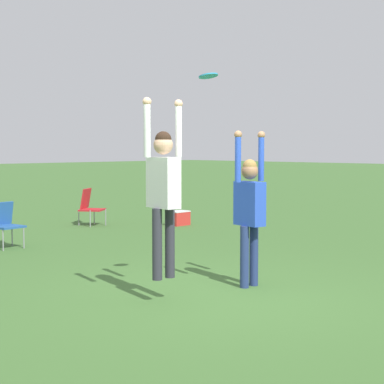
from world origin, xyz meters
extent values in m
plane|color=#3D662D|center=(0.00, 0.00, 0.00)|extent=(120.00, 120.00, 0.00)
cylinder|color=#2D2D38|center=(-0.79, 0.29, 0.72)|extent=(0.12, 0.12, 0.87)
cylinder|color=#2D2D38|center=(-0.58, 0.29, 0.72)|extent=(0.12, 0.12, 0.87)
cube|color=white|center=(-0.68, 0.29, 1.46)|extent=(0.27, 0.49, 0.62)
sphere|color=tan|center=(-0.68, 0.29, 1.91)|extent=(0.24, 0.24, 0.24)
sphere|color=black|center=(-0.68, 0.29, 1.98)|extent=(0.20, 0.20, 0.20)
cylinder|color=white|center=(-0.94, 0.29, 2.09)|extent=(0.08, 0.08, 0.65)
sphere|color=tan|center=(-0.94, 0.29, 2.42)|extent=(0.10, 0.10, 0.10)
cylinder|color=white|center=(-0.43, 0.29, 2.09)|extent=(0.08, 0.08, 0.65)
sphere|color=tan|center=(-0.43, 0.29, 2.42)|extent=(0.10, 0.10, 0.10)
cylinder|color=navy|center=(0.60, 0.08, 0.42)|extent=(0.12, 0.12, 0.83)
cylinder|color=navy|center=(0.80, 0.08, 0.42)|extent=(0.12, 0.12, 0.83)
cube|color=blue|center=(0.70, 0.08, 1.13)|extent=(0.26, 0.46, 0.59)
sphere|color=#9E704C|center=(0.70, 0.08, 1.57)|extent=(0.23, 0.23, 0.23)
sphere|color=olive|center=(0.70, 0.08, 1.63)|extent=(0.19, 0.19, 0.19)
cylinder|color=blue|center=(0.46, 0.08, 1.74)|extent=(0.08, 0.08, 0.63)
sphere|color=#9E704C|center=(0.46, 0.08, 2.05)|extent=(0.10, 0.10, 0.10)
cylinder|color=blue|center=(0.94, 0.08, 1.74)|extent=(0.08, 0.08, 0.63)
sphere|color=#9E704C|center=(0.94, 0.08, 2.05)|extent=(0.10, 0.10, 0.10)
cylinder|color=#2D9EDB|center=(-0.09, 0.10, 2.77)|extent=(0.24, 0.24, 0.06)
cylinder|color=gray|center=(-0.14, 5.17, 0.21)|extent=(0.02, 0.02, 0.42)
cylinder|color=gray|center=(0.29, 5.17, 0.21)|extent=(0.02, 0.02, 0.42)
cylinder|color=gray|center=(0.29, 5.60, 0.21)|extent=(0.02, 0.02, 0.42)
cube|color=#235193|center=(0.07, 5.39, 0.41)|extent=(0.55, 0.55, 0.04)
cube|color=#235193|center=(0.07, 5.62, 0.64)|extent=(0.51, 0.17, 0.43)
cylinder|color=gray|center=(3.05, 6.86, 0.20)|extent=(0.02, 0.02, 0.40)
cylinder|color=gray|center=(3.50, 6.86, 0.20)|extent=(0.02, 0.02, 0.40)
cylinder|color=gray|center=(3.05, 7.32, 0.20)|extent=(0.02, 0.02, 0.40)
cylinder|color=gray|center=(3.50, 7.32, 0.20)|extent=(0.02, 0.02, 0.40)
cube|color=#B21E23|center=(3.27, 7.09, 0.38)|extent=(0.75, 0.75, 0.04)
cube|color=#B21E23|center=(3.27, 7.34, 0.64)|extent=(0.51, 0.41, 0.48)
cube|color=red|center=(4.78, 5.65, 0.16)|extent=(0.47, 0.34, 0.32)
cube|color=silver|center=(4.78, 5.65, 0.34)|extent=(0.48, 0.35, 0.02)
camera|label=1|loc=(-5.94, -5.39, 1.89)|focal=60.00mm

